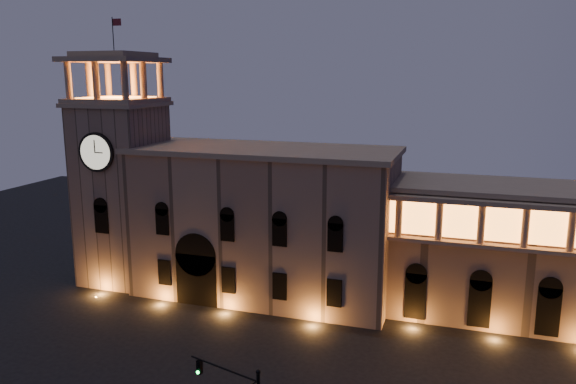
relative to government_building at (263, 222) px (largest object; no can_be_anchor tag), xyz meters
The scene contains 2 objects.
government_building is the anchor object (origin of this frame).
clock_tower 18.82m from the government_building, behind, with size 9.80×9.80×32.40m.
Camera 1 is at (20.54, -37.77, 25.76)m, focal length 35.00 mm.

